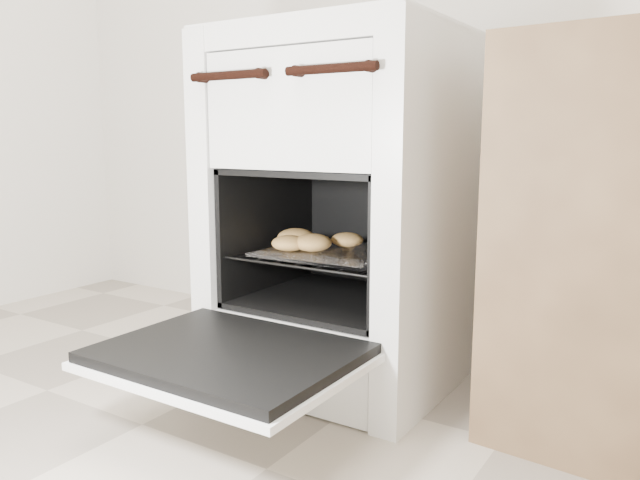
# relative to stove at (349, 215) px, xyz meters

# --- Properties ---
(stove) EXTENTS (0.55, 0.61, 0.85)m
(stove) POSITION_rel_stove_xyz_m (0.00, 0.00, 0.00)
(stove) COLOR silver
(stove) RESTS_ON ground
(oven_door) EXTENTS (0.50, 0.39, 0.03)m
(oven_door) POSITION_rel_stove_xyz_m (-0.00, -0.47, -0.23)
(oven_door) COLOR black
(oven_door) RESTS_ON stove
(oven_rack) EXTENTS (0.40, 0.39, 0.01)m
(oven_rack) POSITION_rel_stove_xyz_m (-0.00, -0.06, -0.09)
(oven_rack) COLOR black
(oven_rack) RESTS_ON stove
(foil_sheet) EXTENTS (0.31, 0.28, 0.01)m
(foil_sheet) POSITION_rel_stove_xyz_m (0.00, -0.08, -0.08)
(foil_sheet) COLOR white
(foil_sheet) RESTS_ON oven_rack
(baked_rolls) EXTENTS (0.23, 0.24, 0.04)m
(baked_rolls) POSITION_rel_stove_xyz_m (-0.07, -0.08, -0.06)
(baked_rolls) COLOR tan
(baked_rolls) RESTS_ON foil_sheet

